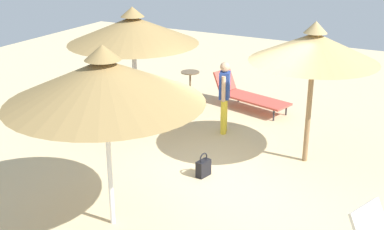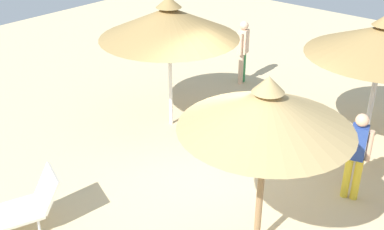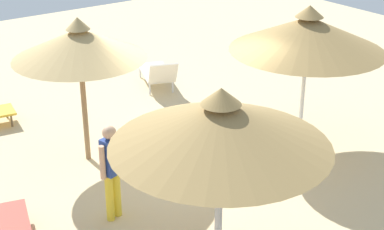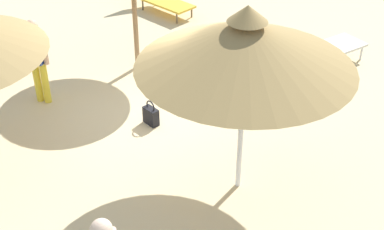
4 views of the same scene
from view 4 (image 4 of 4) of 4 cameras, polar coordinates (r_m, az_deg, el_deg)
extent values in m
cube|color=beige|center=(9.92, -2.93, -0.25)|extent=(24.00, 24.00, 0.10)
cylinder|color=white|center=(7.64, 5.18, -0.40)|extent=(0.08, 0.08, 2.40)
cone|color=#997A47|center=(7.08, 5.64, 7.33)|extent=(2.92, 2.92, 0.64)
cone|color=#997A47|center=(6.90, 5.83, 10.47)|extent=(0.53, 0.53, 0.22)
cylinder|color=olive|center=(11.02, -5.97, 10.27)|extent=(0.10, 0.10, 2.30)
cube|color=silver|center=(11.87, 14.38, 6.81)|extent=(1.15, 1.61, 0.05)
cylinder|color=silver|center=(12.54, 15.26, 7.21)|extent=(0.04, 0.04, 0.31)
cylinder|color=silver|center=(12.22, 17.21, 6.18)|extent=(0.04, 0.04, 0.31)
cylinder|color=silver|center=(11.71, 11.18, 5.87)|extent=(0.04, 0.04, 0.31)
cylinder|color=silver|center=(11.37, 13.16, 4.73)|extent=(0.04, 0.04, 0.31)
cube|color=silver|center=(11.16, 11.49, 7.11)|extent=(0.75, 0.54, 0.55)
cube|color=gold|center=(13.93, -2.65, 11.62)|extent=(1.53, 0.82, 0.05)
cylinder|color=brown|center=(13.76, -0.04, 10.65)|extent=(0.04, 0.04, 0.27)
cylinder|color=brown|center=(13.42, -1.60, 10.04)|extent=(0.04, 0.04, 0.27)
cylinder|color=brown|center=(14.26, -5.15, 11.34)|extent=(0.04, 0.04, 0.27)
cylinder|color=#2D2D33|center=(12.30, -17.51, 6.21)|extent=(0.04, 0.04, 0.28)
cylinder|color=#2D2D33|center=(11.86, -16.43, 5.36)|extent=(0.04, 0.04, 0.28)
cylinder|color=yellow|center=(10.51, -15.79, 3.39)|extent=(0.13, 0.13, 0.81)
cylinder|color=yellow|center=(10.42, -15.02, 3.26)|extent=(0.13, 0.13, 0.81)
cube|color=navy|center=(10.14, -15.99, 6.80)|extent=(0.32, 0.29, 0.61)
sphere|color=tan|center=(9.97, -16.36, 8.93)|extent=(0.22, 0.22, 0.22)
cylinder|color=tan|center=(10.25, -16.83, 6.78)|extent=(0.09, 0.09, 0.56)
cylinder|color=tan|center=(10.06, -15.09, 6.56)|extent=(0.09, 0.09, 0.56)
sphere|color=beige|center=(5.50, -9.42, -11.70)|extent=(0.23, 0.23, 0.23)
cube|color=black|center=(9.59, -4.30, -0.11)|extent=(0.32, 0.20, 0.32)
torus|color=black|center=(9.48, -4.35, 0.94)|extent=(0.21, 0.07, 0.21)
camera|label=1|loc=(10.33, 51.84, 16.18)|focal=48.02mm
camera|label=2|loc=(15.88, -2.90, 32.31)|focal=45.14mm
camera|label=3|loc=(11.14, -67.25, 14.30)|focal=54.97mm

